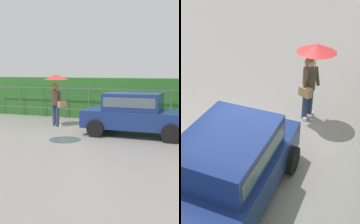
# 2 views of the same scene
# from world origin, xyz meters

# --- Properties ---
(ground_plane) EXTENTS (40.00, 40.00, 0.00)m
(ground_plane) POSITION_xyz_m (0.00, 0.00, 0.00)
(ground_plane) COLOR gray
(car) EXTENTS (3.75, 1.87, 1.48)m
(car) POSITION_xyz_m (1.55, 0.21, 0.80)
(car) COLOR navy
(car) RESTS_ON ground
(pedestrian) EXTENTS (0.99, 0.99, 2.08)m
(pedestrian) POSITION_xyz_m (-1.85, 0.82, 1.55)
(pedestrian) COLOR #2D3856
(pedestrian) RESTS_ON ground
(puddle_near) EXTENTS (1.06, 1.06, 0.00)m
(puddle_near) POSITION_xyz_m (-0.43, -1.37, 0.00)
(puddle_near) COLOR #4C545B
(puddle_near) RESTS_ON ground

